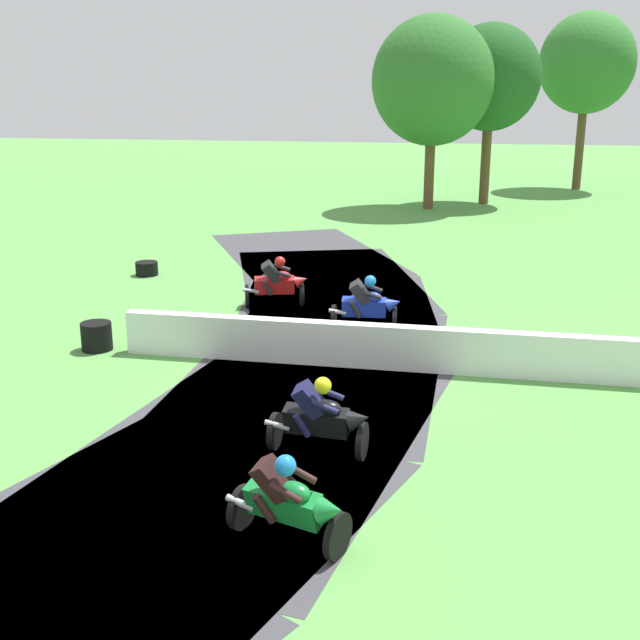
{
  "coord_description": "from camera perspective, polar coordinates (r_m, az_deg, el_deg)",
  "views": [
    {
      "loc": [
        2.56,
        -15.44,
        5.59
      ],
      "look_at": [
        -0.01,
        0.11,
        0.9
      ],
      "focal_mm": 45.62,
      "sensor_mm": 36.0,
      "label": 1
    }
  ],
  "objects": [
    {
      "name": "ground_plane",
      "position": [
        16.62,
        -0.03,
        -3.08
      ],
      "size": [
        120.0,
        120.0,
        0.0
      ],
      "primitive_type": "plane",
      "color": "#569947"
    },
    {
      "name": "track_asphalt",
      "position": [
        16.88,
        -3.99,
        -2.8
      ],
      "size": [
        9.82,
        30.74,
        0.01
      ],
      "color": "#3D3D42",
      "rests_on": "ground"
    },
    {
      "name": "safety_barrier",
      "position": [
        16.35,
        18.38,
        -2.63
      ],
      "size": [
        18.75,
        0.87,
        0.9
      ],
      "primitive_type": "cube",
      "rotation": [
        0.0,
        0.0,
        -1.6
      ],
      "color": "white",
      "rests_on": "ground"
    },
    {
      "name": "motorcycle_lead_green",
      "position": [
        10.17,
        -2.2,
        -12.59
      ],
      "size": [
        1.67,
        1.22,
        1.43
      ],
      "color": "black",
      "rests_on": "ground"
    },
    {
      "name": "motorcycle_chase_black",
      "position": [
        12.43,
        0.07,
        -6.87
      ],
      "size": [
        1.7,
        0.88,
        1.43
      ],
      "color": "black",
      "rests_on": "ground"
    },
    {
      "name": "motorcycle_trailing_blue",
      "position": [
        18.54,
        3.34,
        1.09
      ],
      "size": [
        1.68,
        0.79,
        1.43
      ],
      "color": "black",
      "rests_on": "ground"
    },
    {
      "name": "motorcycle_fourth_red",
      "position": [
        20.55,
        -3.0,
        2.62
      ],
      "size": [
        1.72,
        1.09,
        1.43
      ],
      "color": "black",
      "rests_on": "ground"
    },
    {
      "name": "tire_stack_mid_a",
      "position": [
        18.03,
        -15.4,
        -1.11
      ],
      "size": [
        0.66,
        0.66,
        0.6
      ],
      "color": "black",
      "rests_on": "ground"
    },
    {
      "name": "tire_stack_mid_b",
      "position": [
        24.61,
        -12.06,
        3.55
      ],
      "size": [
        0.66,
        0.66,
        0.4
      ],
      "color": "black",
      "rests_on": "ground"
    },
    {
      "name": "tree_far_left",
      "position": [
        38.64,
        11.86,
        16.28
      ],
      "size": [
        4.49,
        4.49,
        8.0
      ],
      "color": "brown",
      "rests_on": "ground"
    },
    {
      "name": "tree_far_right",
      "position": [
        36.66,
        7.91,
        16.27
      ],
      "size": [
        5.24,
        5.24,
        8.26
      ],
      "color": "brown",
      "rests_on": "ground"
    },
    {
      "name": "tree_mid_rise",
      "position": [
        45.12,
        18.22,
        16.72
      ],
      "size": [
        4.79,
        4.79,
        8.87
      ],
      "color": "brown",
      "rests_on": "ground"
    }
  ]
}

